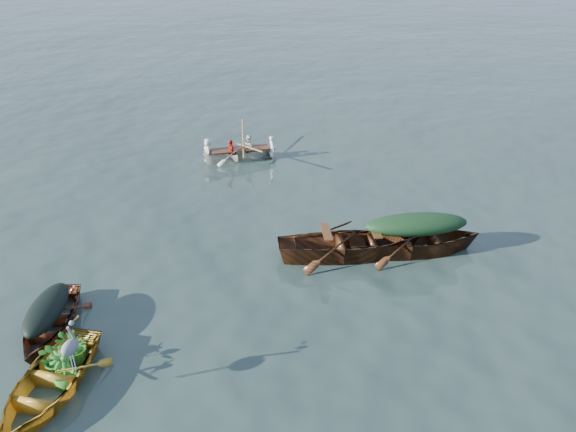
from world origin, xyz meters
name	(u,v)px	position (x,y,z in m)	size (l,w,h in m)	color
ground	(244,303)	(0.00, 0.00, 0.00)	(140.00, 140.00, 0.00)	#2D4039
yellow_dinghy	(50,394)	(-2.32, -3.45, 0.00)	(1.48, 3.42, 0.94)	gold
dark_covered_boat	(52,330)	(-3.41, -1.95, 0.00)	(1.19, 3.20, 0.77)	#532413
green_tarp_boat	(413,253)	(3.35, 3.16, 0.00)	(1.45, 4.65, 1.10)	#553113
open_wooden_boat	(349,257)	(1.84, 2.53, 0.00)	(1.52, 4.88, 1.17)	#562C15
rowed_boat	(241,160)	(-3.01, 7.93, 0.00)	(1.09, 3.62, 0.83)	silver
dark_tarp_cover	(46,307)	(-3.41, -1.95, 0.58)	(0.65, 1.76, 0.40)	black
green_tarp_cover	(416,224)	(3.35, 3.16, 0.81)	(0.80, 2.56, 0.52)	#16361A
thwart_benches	(350,235)	(1.84, 2.53, 0.61)	(0.91, 2.44, 0.04)	#4D2C12
heron	(71,355)	(-1.77, -3.35, 0.93)	(0.28, 0.40, 0.92)	gray
dinghy_weeds	(61,339)	(-2.34, -2.90, 0.77)	(0.70, 0.90, 0.60)	#25721D
rowers	(240,138)	(-3.01, 7.93, 0.79)	(0.98, 2.54, 0.76)	white
oars	(240,148)	(-3.01, 7.93, 0.44)	(2.60, 0.60, 0.06)	olive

